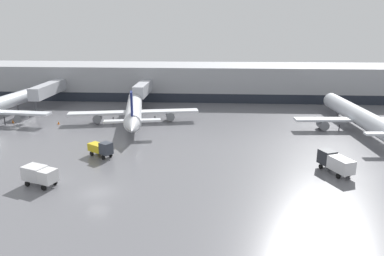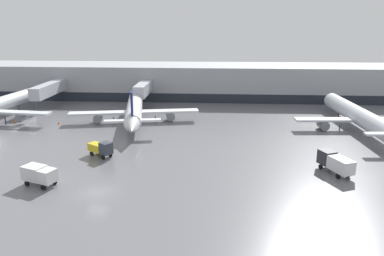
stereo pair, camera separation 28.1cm
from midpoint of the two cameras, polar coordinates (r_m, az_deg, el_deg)
ground_plane at (r=48.56m, az=-14.42°, el=-9.53°), size 320.00×320.00×0.00m
terminal_building at (r=105.68m, az=-4.55°, el=7.19°), size 160.00×31.83×9.00m
parked_jet_1 at (r=79.83m, az=24.03°, el=1.62°), size 25.13×38.62×8.74m
parked_jet_2 at (r=79.36m, az=-8.93°, el=2.77°), size 27.01×33.07×8.43m
service_truck_0 at (r=60.22m, az=-13.81°, el=-3.00°), size 4.54×3.76×2.52m
service_truck_1 at (r=52.32m, az=-22.38°, el=-6.52°), size 4.96×3.55×2.52m
service_truck_3 at (r=55.90m, az=20.88°, el=-4.84°), size 4.00×6.07×2.75m
traffic_cone_0 at (r=89.62m, az=27.11°, el=1.20°), size 0.36×0.36×0.76m
traffic_cone_1 at (r=86.69m, az=-25.71°, el=0.94°), size 0.41×0.41×0.77m
traffic_cone_2 at (r=82.14m, az=-19.78°, el=0.75°), size 0.47×0.47×0.57m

